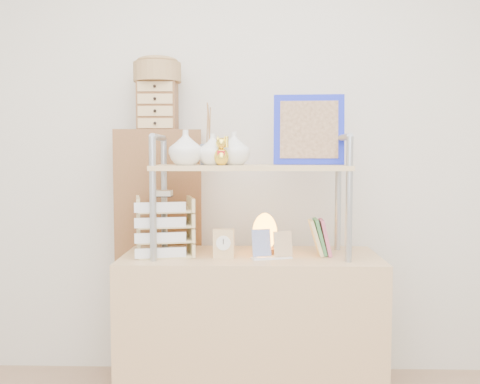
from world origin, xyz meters
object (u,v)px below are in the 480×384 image
at_px(desk, 250,333).
at_px(salt_lamp, 265,233).
at_px(cabinet, 160,255).
at_px(letter_tray, 164,229).

xyz_separation_m(desk, salt_lamp, (0.07, 0.05, 0.47)).
relative_size(cabinet, salt_lamp, 6.98).
xyz_separation_m(cabinet, salt_lamp, (0.56, -0.32, 0.17)).
height_order(cabinet, letter_tray, cabinet).
relative_size(cabinet, letter_tray, 4.44).
relative_size(desk, cabinet, 0.89).
height_order(desk, cabinet, cabinet).
height_order(letter_tray, salt_lamp, letter_tray).
relative_size(desk, salt_lamp, 6.21).
xyz_separation_m(desk, cabinet, (-0.49, 0.37, 0.30)).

